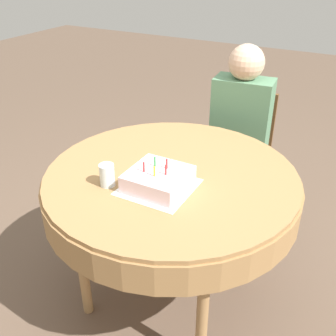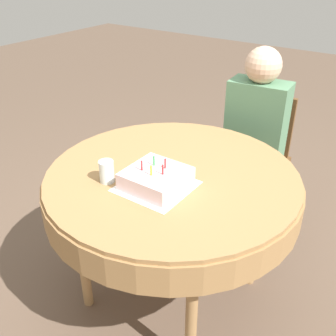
# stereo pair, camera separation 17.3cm
# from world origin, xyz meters

# --- Properties ---
(ground_plane) EXTENTS (12.00, 12.00, 0.00)m
(ground_plane) POSITION_xyz_m (0.00, 0.00, 0.00)
(ground_plane) COLOR brown
(dining_table) EXTENTS (1.18, 1.18, 0.76)m
(dining_table) POSITION_xyz_m (0.00, 0.00, 0.67)
(dining_table) COLOR #9E7547
(dining_table) RESTS_ON ground_plane
(chair) EXTENTS (0.45, 0.45, 0.84)m
(chair) POSITION_xyz_m (0.03, 0.92, 0.46)
(chair) COLOR brown
(chair) RESTS_ON ground_plane
(person) EXTENTS (0.37, 0.31, 1.18)m
(person) POSITION_xyz_m (0.04, 0.83, 0.71)
(person) COLOR #DBB293
(person) RESTS_ON ground_plane
(napkin) EXTENTS (0.29, 0.29, 0.00)m
(napkin) POSITION_xyz_m (0.01, -0.14, 0.76)
(napkin) COLOR white
(napkin) RESTS_ON dining_table
(birthday_cake) EXTENTS (0.24, 0.24, 0.12)m
(birthday_cake) POSITION_xyz_m (0.01, -0.14, 0.80)
(birthday_cake) COLOR silver
(birthday_cake) RESTS_ON dining_table
(drinking_glass) EXTENTS (0.07, 0.07, 0.10)m
(drinking_glass) POSITION_xyz_m (-0.19, -0.22, 0.81)
(drinking_glass) COLOR silver
(drinking_glass) RESTS_ON dining_table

